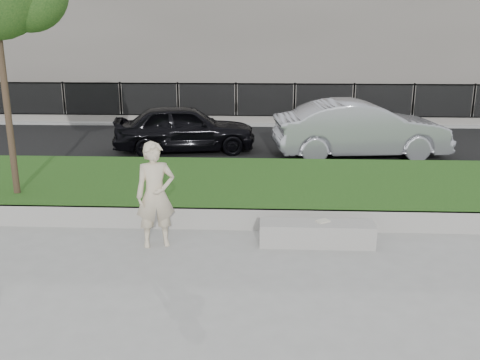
# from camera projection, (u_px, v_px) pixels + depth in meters

# --- Properties ---
(ground) EXTENTS (90.00, 90.00, 0.00)m
(ground) POSITION_uv_depth(u_px,v_px,m) (233.00, 252.00, 8.83)
(ground) COLOR gray
(ground) RESTS_ON ground
(grass_bank) EXTENTS (34.00, 4.00, 0.40)m
(grass_bank) POSITION_uv_depth(u_px,v_px,m) (241.00, 188.00, 11.66)
(grass_bank) COLOR black
(grass_bank) RESTS_ON ground
(grass_kerb) EXTENTS (34.00, 0.08, 0.40)m
(grass_kerb) POSITION_uv_depth(u_px,v_px,m) (236.00, 219.00, 9.78)
(grass_kerb) COLOR gray
(grass_kerb) RESTS_ON ground
(street) EXTENTS (34.00, 7.00, 0.04)m
(street) POSITION_uv_depth(u_px,v_px,m) (249.00, 144.00, 16.99)
(street) COLOR black
(street) RESTS_ON ground
(far_pavement) EXTENTS (34.00, 3.00, 0.12)m
(far_pavement) POSITION_uv_depth(u_px,v_px,m) (252.00, 119.00, 21.31)
(far_pavement) COLOR gray
(far_pavement) RESTS_ON ground
(iron_fence) EXTENTS (32.00, 0.30, 1.50)m
(iron_fence) POSITION_uv_depth(u_px,v_px,m) (252.00, 111.00, 20.21)
(iron_fence) COLOR slate
(iron_fence) RESTS_ON far_pavement
(stone_bench) EXTENTS (1.94, 0.48, 0.40)m
(stone_bench) POSITION_uv_depth(u_px,v_px,m) (317.00, 234.00, 9.10)
(stone_bench) COLOR gray
(stone_bench) RESTS_ON ground
(man) EXTENTS (0.75, 0.61, 1.80)m
(man) POSITION_uv_depth(u_px,v_px,m) (155.00, 195.00, 8.89)
(man) COLOR beige
(man) RESTS_ON ground
(book) EXTENTS (0.26, 0.25, 0.02)m
(book) POSITION_uv_depth(u_px,v_px,m) (323.00, 221.00, 9.09)
(book) COLOR beige
(book) RESTS_ON stone_bench
(car_dark) EXTENTS (4.35, 2.33, 1.41)m
(car_dark) POSITION_uv_depth(u_px,v_px,m) (185.00, 128.00, 15.71)
(car_dark) COLOR black
(car_dark) RESTS_ON street
(car_silver) EXTENTS (5.00, 2.27, 1.59)m
(car_silver) POSITION_uv_depth(u_px,v_px,m) (361.00, 129.00, 15.02)
(car_silver) COLOR #9EA0A7
(car_silver) RESTS_ON street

